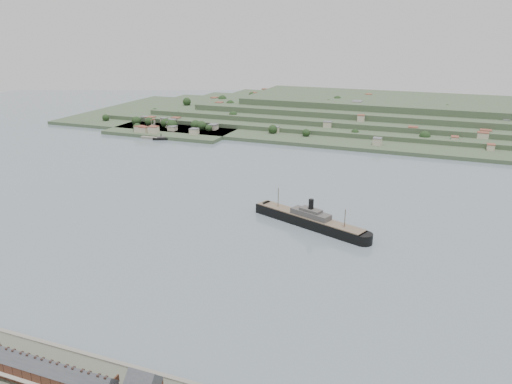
% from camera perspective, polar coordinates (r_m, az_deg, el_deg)
% --- Properties ---
extents(ground, '(1400.00, 1400.00, 0.00)m').
position_cam_1_polar(ground, '(328.89, -0.91, -4.06)').
color(ground, slate).
rests_on(ground, ground).
extents(terrace_row, '(55.60, 9.80, 11.07)m').
position_cam_1_polar(terrace_row, '(206.72, -22.58, -18.62)').
color(terrace_row, '#4D2C1B').
rests_on(terrace_row, ground).
extents(far_peninsula, '(760.00, 309.00, 30.00)m').
position_cam_1_polar(far_peninsula, '(689.18, 13.82, 8.56)').
color(far_peninsula, '#405438').
rests_on(far_peninsula, ground).
extents(steamship, '(90.83, 42.93, 22.77)m').
position_cam_1_polar(steamship, '(332.91, 5.68, -3.08)').
color(steamship, black).
rests_on(steamship, ground).
extents(ferry_west, '(19.44, 12.10, 7.08)m').
position_cam_1_polar(ferry_west, '(586.70, -10.78, 6.04)').
color(ferry_west, black).
rests_on(ferry_west, ground).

